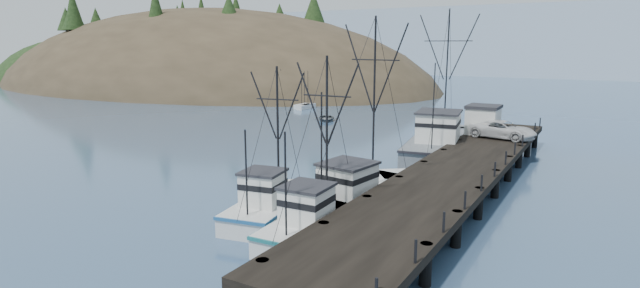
% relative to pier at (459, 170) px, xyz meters
% --- Properties ---
extents(ground, '(400.00, 400.00, 0.00)m').
position_rel_pier_xyz_m(ground, '(-14.00, -16.00, -1.69)').
color(ground, '#324D70').
rests_on(ground, ground).
extents(pier, '(6.00, 44.00, 2.00)m').
position_rel_pier_xyz_m(pier, '(0.00, 0.00, 0.00)').
color(pier, black).
rests_on(pier, ground).
extents(headland, '(134.80, 78.00, 51.00)m').
position_rel_pier_xyz_m(headland, '(-88.95, 62.61, -6.24)').
color(headland, '#382D1E').
rests_on(headland, ground).
extents(distant_ridge, '(360.00, 40.00, 26.00)m').
position_rel_pier_xyz_m(distant_ridge, '(-4.00, 154.00, -1.69)').
color(distant_ridge, '#9EB2C6').
rests_on(distant_ridge, ground).
extents(distant_ridge_far, '(180.00, 25.00, 18.00)m').
position_rel_pier_xyz_m(distant_ridge_far, '(-54.00, 169.00, -1.69)').
color(distant_ridge_far, silver).
rests_on(distant_ridge_far, ground).
extents(moored_sailboats, '(21.44, 18.42, 6.35)m').
position_rel_pier_xyz_m(moored_sailboats, '(-42.12, 39.97, -1.36)').
color(moored_sailboats, silver).
rests_on(moored_sailboats, ground).
extents(trawler_near, '(3.65, 9.99, 10.30)m').
position_rel_pier_xyz_m(trawler_near, '(-4.47, -12.25, -0.87)').
color(trawler_near, silver).
rests_on(trawler_near, ground).
extents(trawler_mid, '(4.50, 9.50, 9.60)m').
position_rel_pier_xyz_m(trawler_mid, '(-8.46, -11.06, -0.87)').
color(trawler_mid, silver).
rests_on(trawler_mid, ground).
extents(trawler_far, '(5.53, 12.67, 12.69)m').
position_rel_pier_xyz_m(trawler_far, '(-4.62, -6.30, -0.87)').
color(trawler_far, silver).
rests_on(trawler_far, ground).
extents(work_vessel, '(7.43, 17.37, 14.21)m').
position_rel_pier_xyz_m(work_vessel, '(-4.74, 11.48, -0.46)').
color(work_vessel, slate).
rests_on(work_vessel, ground).
extents(pier_shed, '(3.00, 3.20, 2.80)m').
position_rel_pier_xyz_m(pier_shed, '(-1.50, 14.12, 1.73)').
color(pier_shed, silver).
rests_on(pier_shed, pier).
extents(pickup_truck, '(6.31, 3.81, 1.64)m').
position_rel_pier_xyz_m(pickup_truck, '(0.66, 12.52, 1.13)').
color(pickup_truck, silver).
rests_on(pickup_truck, pier).
extents(motorboat, '(5.34, 5.81, 0.98)m').
position_rel_pier_xyz_m(motorboat, '(-25.29, 25.29, -1.69)').
color(motorboat, '#505659').
rests_on(motorboat, ground).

